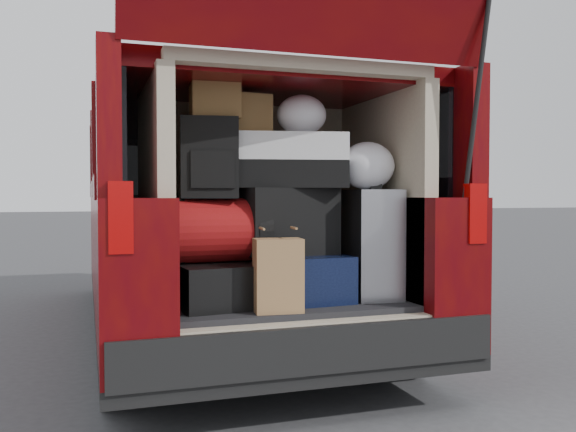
% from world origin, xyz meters
% --- Properties ---
extents(ground, '(80.00, 80.00, 0.00)m').
position_xyz_m(ground, '(0.00, 0.00, 0.00)').
color(ground, '#373739').
rests_on(ground, ground).
extents(minivan, '(1.90, 5.35, 2.77)m').
position_xyz_m(minivan, '(0.00, 1.86, 0.91)').
color(minivan, black).
rests_on(minivan, ground).
extents(load_floor, '(1.24, 1.05, 0.55)m').
position_xyz_m(load_floor, '(0.00, 0.28, 0.28)').
color(load_floor, black).
rests_on(load_floor, ground).
extents(black_hardshell, '(0.45, 0.58, 0.22)m').
position_xyz_m(black_hardshell, '(-0.38, 0.14, 0.66)').
color(black_hardshell, black).
rests_on(black_hardshell, load_floor).
extents(navy_hardshell, '(0.49, 0.59, 0.24)m').
position_xyz_m(navy_hardshell, '(0.08, 0.16, 0.67)').
color(navy_hardshell, black).
rests_on(navy_hardshell, load_floor).
extents(silver_roller, '(0.28, 0.42, 0.59)m').
position_xyz_m(silver_roller, '(0.49, 0.09, 0.85)').
color(silver_roller, silver).
rests_on(silver_roller, load_floor).
extents(kraft_bag, '(0.24, 0.17, 0.35)m').
position_xyz_m(kraft_bag, '(-0.12, -0.16, 0.73)').
color(kraft_bag, '#9E7347').
rests_on(kraft_bag, load_floor).
extents(red_duffel, '(0.52, 0.35, 0.33)m').
position_xyz_m(red_duffel, '(-0.36, 0.15, 0.93)').
color(red_duffel, maroon).
rests_on(red_duffel, black_hardshell).
extents(black_soft_case, '(0.53, 0.36, 0.36)m').
position_xyz_m(black_soft_case, '(0.03, 0.16, 0.97)').
color(black_soft_case, black).
rests_on(black_soft_case, navy_hardshell).
extents(backpack, '(0.31, 0.22, 0.41)m').
position_xyz_m(backpack, '(-0.40, 0.12, 1.30)').
color(backpack, black).
rests_on(backpack, red_duffel).
extents(twotone_duffel, '(0.70, 0.46, 0.29)m').
position_xyz_m(twotone_duffel, '(0.02, 0.18, 1.29)').
color(twotone_duffel, silver).
rests_on(twotone_duffel, black_soft_case).
extents(grocery_sack_lower, '(0.26, 0.22, 0.22)m').
position_xyz_m(grocery_sack_lower, '(-0.36, 0.18, 1.62)').
color(grocery_sack_lower, brown).
rests_on(grocery_sack_lower, backpack).
extents(grocery_sack_upper, '(0.22, 0.19, 0.21)m').
position_xyz_m(grocery_sack_upper, '(-0.16, 0.22, 1.54)').
color(grocery_sack_upper, brown).
rests_on(grocery_sack_upper, twotone_duffel).
extents(plastic_bag_center, '(0.28, 0.26, 0.22)m').
position_xyz_m(plastic_bag_center, '(0.12, 0.20, 1.55)').
color(plastic_bag_center, white).
rests_on(plastic_bag_center, twotone_duffel).
extents(plastic_bag_right, '(0.35, 0.33, 0.26)m').
position_xyz_m(plastic_bag_right, '(0.46, 0.07, 1.27)').
color(plastic_bag_right, white).
rests_on(plastic_bag_right, silver_roller).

